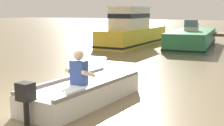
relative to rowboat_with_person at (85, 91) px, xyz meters
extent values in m
plane|color=#7A6B4C|center=(-0.93, -0.97, -0.25)|extent=(120.00, 120.00, 0.00)
cylinder|color=brown|center=(-1.79, 12.75, 0.34)|extent=(0.24, 0.24, 1.18)
cube|color=white|center=(0.00, -0.07, -0.03)|extent=(1.17, 3.12, 0.44)
cube|color=white|center=(0.04, 1.66, -0.03)|extent=(0.61, 0.41, 0.42)
cube|color=gray|center=(-0.51, -0.06, 0.22)|extent=(0.15, 3.04, 0.08)
cube|color=gray|center=(0.51, -0.08, 0.22)|extent=(0.15, 3.04, 0.08)
cube|color=white|center=(0.00, -0.17, 0.15)|extent=(1.02, 0.30, 0.06)
cylinder|color=black|center=(-0.04, -1.72, 0.02)|extent=(0.10, 0.10, 0.54)
cube|color=black|center=(-0.04, -1.72, 0.37)|extent=(0.29, 0.25, 0.32)
cube|color=#334C99|center=(0.00, -0.22, 0.45)|extent=(0.34, 0.23, 0.52)
sphere|color=beige|center=(0.00, -0.22, 0.83)|extent=(0.22, 0.22, 0.22)
cylinder|color=beige|center=(-0.22, -0.16, 0.43)|extent=(0.10, 0.43, 0.23)
cylinder|color=beige|center=(0.22, -0.17, 0.43)|extent=(0.10, 0.43, 0.23)
cube|color=gold|center=(-4.24, 10.68, 0.24)|extent=(2.04, 6.51, 0.98)
cube|color=black|center=(-4.24, 10.68, -0.08)|extent=(2.08, 6.55, 0.10)
cube|color=silver|center=(-4.20, 10.11, 1.31)|extent=(1.47, 2.77, 1.16)
cube|color=black|center=(-4.20, 10.11, 1.46)|extent=(1.50, 2.80, 0.24)
cube|color=white|center=(-4.20, 10.11, 1.93)|extent=(1.54, 2.91, 0.08)
cube|color=#287042|center=(-0.98, 11.34, 0.21)|extent=(2.92, 6.46, 0.93)
cube|color=black|center=(-0.98, 11.34, -0.09)|extent=(2.97, 6.51, 0.10)
cube|color=silver|center=(-0.91, 10.87, 0.90)|extent=(0.76, 0.60, 0.44)
cube|color=slate|center=(-0.87, 10.62, 1.08)|extent=(0.69, 0.15, 0.36)
camera|label=1|loc=(3.94, -5.42, 1.77)|focal=49.61mm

